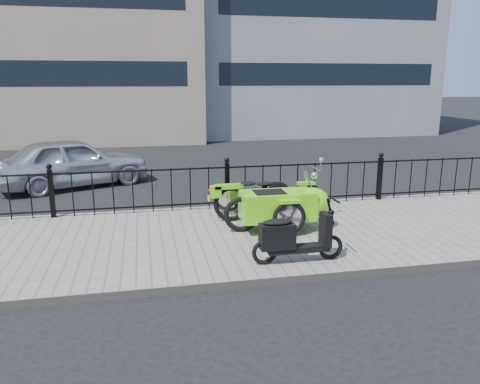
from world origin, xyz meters
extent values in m
plane|color=black|center=(0.00, 0.00, 0.00)|extent=(120.00, 120.00, 0.00)
cube|color=slate|center=(0.00, -0.50, 0.06)|extent=(30.00, 3.80, 0.12)
cube|color=gray|center=(0.00, 1.44, 0.06)|extent=(30.00, 0.10, 0.12)
cylinder|color=black|center=(0.00, 1.30, 0.99)|extent=(14.00, 0.04, 0.04)
cylinder|color=black|center=(0.00, 1.30, 0.24)|extent=(14.00, 0.04, 0.04)
cube|color=black|center=(-3.50, 1.30, 0.60)|extent=(0.09, 0.09, 0.96)
sphere|color=black|center=(-3.50, 1.30, 1.14)|extent=(0.11, 0.11, 0.11)
cube|color=black|center=(0.00, 1.30, 0.60)|extent=(0.09, 0.09, 0.96)
sphere|color=black|center=(0.00, 1.30, 1.14)|extent=(0.11, 0.11, 0.11)
cube|color=black|center=(3.50, 1.30, 0.60)|extent=(0.09, 0.09, 0.96)
sphere|color=black|center=(3.50, 1.30, 1.14)|extent=(0.11, 0.11, 0.11)
cube|color=gray|center=(-6.00, 16.00, 6.00)|extent=(14.00, 8.00, 12.00)
cube|color=black|center=(-6.00, 12.02, 3.00)|extent=(12.50, 0.06, 1.00)
cube|color=black|center=(7.00, 13.02, 3.00)|extent=(10.50, 0.06, 1.00)
cube|color=black|center=(7.00, 13.02, 6.00)|extent=(10.50, 0.06, 1.00)
torus|color=black|center=(1.41, 0.34, 0.46)|extent=(0.69, 0.09, 0.69)
torus|color=black|center=(-0.09, 0.34, 0.46)|extent=(0.69, 0.09, 0.69)
torus|color=black|center=(0.71, -0.80, 0.46)|extent=(0.60, 0.08, 0.60)
cube|color=gray|center=(0.66, 0.34, 0.48)|extent=(0.34, 0.22, 0.24)
cylinder|color=black|center=(0.66, 0.34, 0.41)|extent=(1.40, 0.04, 0.04)
ellipsoid|color=black|center=(0.78, 0.34, 0.72)|extent=(0.54, 0.29, 0.26)
cylinder|color=silver|center=(1.59, 0.34, 1.08)|extent=(0.03, 0.56, 0.03)
cylinder|color=silver|center=(1.47, 0.34, 0.77)|extent=(0.25, 0.04, 0.59)
sphere|color=silver|center=(1.57, 0.34, 0.95)|extent=(0.15, 0.15, 0.15)
cube|color=#6DE114|center=(1.41, 0.34, 0.79)|extent=(0.36, 0.12, 0.06)
cube|color=#6DE114|center=(-0.14, 0.34, 0.80)|extent=(0.55, 0.16, 0.08)
ellipsoid|color=black|center=(0.56, 0.34, 0.82)|extent=(0.31, 0.22, 0.08)
ellipsoid|color=black|center=(0.24, 0.34, 0.84)|extent=(0.31, 0.22, 0.08)
sphere|color=red|center=(-0.49, 0.34, 0.74)|extent=(0.07, 0.07, 0.07)
cube|color=yellow|center=(-0.51, 0.44, 0.56)|extent=(0.02, 0.14, 0.10)
cube|color=#6DE114|center=(0.61, -0.41, 0.59)|extent=(1.30, 0.62, 0.50)
ellipsoid|color=#6DE114|center=(1.26, -0.41, 0.61)|extent=(0.65, 0.60, 0.54)
cube|color=black|center=(0.46, -0.41, 0.82)|extent=(0.55, 0.43, 0.06)
cube|color=#6DE114|center=(0.71, -0.80, 0.76)|extent=(0.34, 0.11, 0.06)
torus|color=black|center=(1.02, -1.90, 0.31)|extent=(0.39, 0.07, 0.39)
torus|color=black|center=(-0.02, -1.90, 0.31)|extent=(0.39, 0.07, 0.39)
cube|color=black|center=(0.50, -1.90, 0.33)|extent=(0.94, 0.21, 0.09)
cube|color=black|center=(0.17, -1.90, 0.54)|extent=(0.52, 0.24, 0.38)
ellipsoid|color=black|center=(0.17, -1.90, 0.76)|extent=(0.44, 0.22, 0.09)
cube|color=black|center=(0.92, -1.90, 0.59)|extent=(0.11, 0.28, 0.52)
cylinder|color=black|center=(0.99, -1.90, 0.87)|extent=(0.15, 0.04, 0.42)
cylinder|color=black|center=(1.03, -1.90, 1.06)|extent=(0.03, 0.41, 0.03)
torus|color=black|center=(-0.03, -0.34, 0.44)|extent=(0.65, 0.13, 0.65)
imported|color=silver|center=(-3.54, 4.64, 0.66)|extent=(4.17, 2.96, 1.32)
camera|label=1|loc=(-1.69, -8.17, 2.79)|focal=35.00mm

